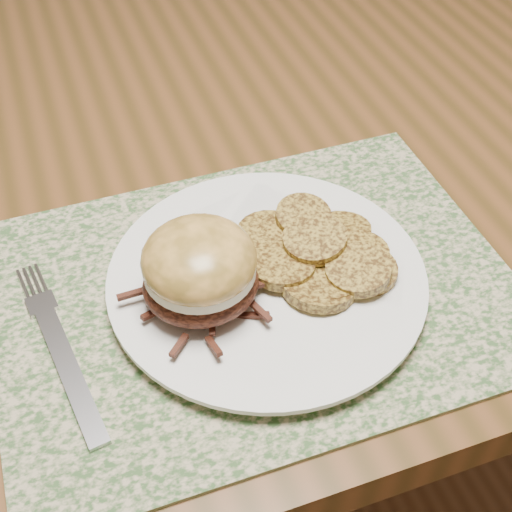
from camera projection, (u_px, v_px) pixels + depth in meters
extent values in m
plane|color=#55321D|center=(166.00, 476.00, 1.31)|extent=(3.50, 3.50, 0.00)
cube|color=brown|center=(106.00, 160.00, 0.79)|extent=(1.50, 0.90, 0.04)
cylinder|color=brown|center=(425.00, 125.00, 1.48)|extent=(0.06, 0.06, 0.71)
cube|color=#38582D|center=(254.00, 291.00, 0.62)|extent=(0.45, 0.33, 0.00)
cylinder|color=white|center=(267.00, 280.00, 0.62)|extent=(0.26, 0.26, 0.02)
ellipsoid|color=black|center=(201.00, 283.00, 0.58)|extent=(0.10, 0.10, 0.04)
cylinder|color=beige|center=(200.00, 268.00, 0.57)|extent=(0.10, 0.10, 0.01)
ellipsoid|color=#C38D40|center=(199.00, 259.00, 0.56)|extent=(0.10, 0.10, 0.05)
cylinder|color=olive|center=(271.00, 237.00, 0.64)|extent=(0.09, 0.09, 0.01)
cylinder|color=olive|center=(303.00, 217.00, 0.65)|extent=(0.07, 0.07, 0.02)
cylinder|color=olive|center=(341.00, 231.00, 0.64)|extent=(0.07, 0.07, 0.02)
cylinder|color=olive|center=(282.00, 265.00, 0.61)|extent=(0.08, 0.08, 0.02)
cylinder|color=olive|center=(315.00, 239.00, 0.62)|extent=(0.08, 0.08, 0.02)
cylinder|color=olive|center=(361.00, 253.00, 0.62)|extent=(0.06, 0.06, 0.01)
cylinder|color=olive|center=(319.00, 284.00, 0.60)|extent=(0.09, 0.09, 0.02)
cylinder|color=olive|center=(358.00, 270.00, 0.60)|extent=(0.08, 0.08, 0.02)
cylinder|color=olive|center=(367.00, 271.00, 0.61)|extent=(0.07, 0.07, 0.01)
cylinder|color=olive|center=(325.00, 278.00, 0.60)|extent=(0.07, 0.07, 0.02)
cube|color=#B8B8BF|center=(71.00, 374.00, 0.56)|extent=(0.04, 0.14, 0.00)
cube|color=#B8B8BF|center=(42.00, 304.00, 0.61)|extent=(0.03, 0.02, 0.00)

